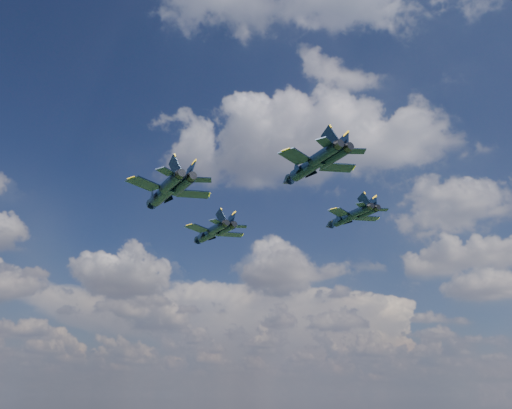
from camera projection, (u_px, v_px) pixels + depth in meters
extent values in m
cylinder|color=black|center=(209.00, 234.00, 100.46)|extent=(8.19, 7.61, 1.86)
cone|color=black|center=(196.00, 241.00, 105.17)|extent=(3.18, 3.11, 1.76)
ellipsoid|color=brown|center=(202.00, 236.00, 103.34)|extent=(2.88, 2.73, 0.85)
cube|color=black|center=(197.00, 228.00, 96.94)|extent=(4.15, 5.40, 0.19)
cube|color=black|center=(230.00, 234.00, 100.73)|extent=(5.47, 4.52, 0.19)
cube|color=black|center=(216.00, 221.00, 93.16)|extent=(2.10, 2.79, 0.15)
cube|color=black|center=(240.00, 226.00, 95.90)|extent=(2.87, 2.31, 0.15)
cube|color=black|center=(221.00, 217.00, 95.12)|extent=(2.75, 1.82, 3.12)
cube|color=black|center=(231.00, 219.00, 96.28)|extent=(1.90, 2.58, 3.12)
cylinder|color=black|center=(164.00, 194.00, 74.94)|extent=(8.17, 7.88, 1.89)
cone|color=black|center=(149.00, 206.00, 79.81)|extent=(3.22, 3.18, 1.79)
ellipsoid|color=brown|center=(156.00, 197.00, 77.92)|extent=(2.89, 2.82, 0.86)
cube|color=black|center=(144.00, 184.00, 71.42)|extent=(4.31, 5.50, 0.19)
cube|color=black|center=(193.00, 194.00, 75.11)|extent=(5.54, 4.50, 0.19)
cube|color=black|center=(166.00, 171.00, 67.49)|extent=(2.19, 2.85, 0.15)
cube|color=black|center=(202.00, 180.00, 70.16)|extent=(2.90, 2.30, 0.15)
cube|color=black|center=(175.00, 166.00, 69.46)|extent=(2.75, 1.86, 3.17)
cube|color=black|center=(190.00, 170.00, 70.58)|extent=(1.86, 2.66, 3.17)
cylinder|color=black|center=(346.00, 218.00, 94.85)|extent=(7.26, 7.07, 1.69)
cone|color=black|center=(328.00, 226.00, 99.21)|extent=(2.87, 2.84, 1.60)
ellipsoid|color=brown|center=(336.00, 220.00, 97.52)|extent=(2.57, 2.52, 0.77)
cube|color=black|center=(339.00, 212.00, 91.72)|extent=(3.87, 4.92, 0.17)
cube|color=black|center=(367.00, 218.00, 94.97)|extent=(4.94, 3.99, 0.17)
cube|color=black|center=(361.00, 205.00, 88.19)|extent=(1.97, 2.55, 0.13)
cube|color=black|center=(382.00, 210.00, 90.54)|extent=(2.58, 2.04, 0.13)
cube|color=black|center=(364.00, 201.00, 89.94)|extent=(2.44, 1.66, 2.83)
cube|color=black|center=(372.00, 203.00, 90.93)|extent=(1.66, 2.39, 2.83)
cylinder|color=black|center=(308.00, 167.00, 72.36)|extent=(7.76, 7.80, 1.83)
cone|color=black|center=(286.00, 182.00, 77.16)|extent=(3.10, 3.10, 1.73)
ellipsoid|color=brown|center=(295.00, 172.00, 75.29)|extent=(2.76, 2.77, 0.84)
cube|color=black|center=(295.00, 156.00, 69.01)|extent=(4.28, 5.35, 0.18)
cube|color=black|center=(337.00, 168.00, 72.40)|extent=(5.35, 4.26, 0.18)
cube|color=black|center=(325.00, 142.00, 65.10)|extent=(2.18, 2.79, 0.14)
cube|color=black|center=(356.00, 151.00, 67.55)|extent=(2.78, 2.17, 0.14)
cube|color=black|center=(330.00, 138.00, 66.98)|extent=(2.62, 1.80, 3.07)
cube|color=black|center=(343.00, 142.00, 68.01)|extent=(1.80, 2.63, 3.07)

